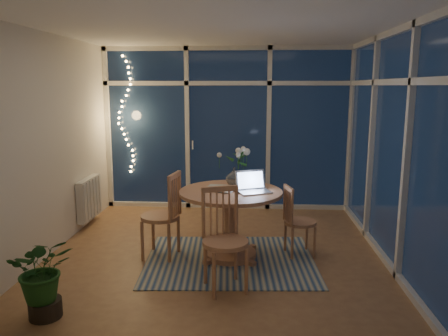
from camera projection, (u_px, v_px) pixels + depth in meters
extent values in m
plane|color=brown|center=(219.00, 251.00, 5.34)|extent=(4.00, 4.00, 0.00)
plane|color=silver|center=(218.00, 30.00, 4.86)|extent=(4.00, 4.00, 0.00)
cube|color=silver|center=(228.00, 129.00, 7.06)|extent=(4.00, 0.04, 2.60)
cube|color=silver|center=(196.00, 183.00, 3.14)|extent=(4.00, 0.04, 2.60)
cube|color=silver|center=(52.00, 144.00, 5.23)|extent=(0.04, 4.00, 2.60)
cube|color=silver|center=(393.00, 147.00, 4.97)|extent=(0.04, 4.00, 2.60)
cube|color=silver|center=(228.00, 129.00, 7.02)|extent=(4.00, 0.10, 2.60)
cube|color=silver|center=(389.00, 147.00, 4.97)|extent=(0.10, 4.00, 2.60)
cube|color=silver|center=(89.00, 198.00, 6.27)|extent=(0.10, 0.70, 0.58)
cube|color=black|center=(256.00, 175.00, 10.22)|extent=(12.00, 6.00, 0.10)
cube|color=#391B15|center=(236.00, 131.00, 10.57)|extent=(11.00, 0.08, 1.80)
cube|color=#2F3238|center=(250.00, 79.00, 13.25)|extent=(7.00, 3.00, 2.20)
sphere|color=black|center=(192.00, 165.00, 8.64)|extent=(0.90, 0.90, 0.90)
cube|color=#BFB99B|center=(230.00, 260.00, 5.04)|extent=(2.02, 1.65, 0.01)
cylinder|color=#AB6C4D|center=(231.00, 224.00, 5.07)|extent=(1.25, 1.25, 0.81)
cube|color=#AB6C4D|center=(160.00, 215.00, 5.07)|extent=(0.55, 0.55, 1.03)
cube|color=#AB6C4D|center=(300.00, 220.00, 5.13)|extent=(0.48, 0.48, 0.86)
cube|color=#AB6C4D|center=(225.00, 240.00, 4.24)|extent=(0.61, 0.61, 1.02)
imported|color=silver|center=(234.00, 177.00, 5.25)|extent=(0.21, 0.21, 0.21)
imported|color=white|center=(258.00, 185.00, 5.18)|extent=(0.16, 0.16, 0.04)
cube|color=silver|center=(219.00, 189.00, 5.03)|extent=(0.40, 0.34, 0.02)
cube|color=black|center=(241.00, 192.00, 4.90)|extent=(0.12, 0.09, 0.01)
imported|color=#1A4B1B|center=(43.00, 276.00, 3.74)|extent=(0.69, 0.65, 0.76)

